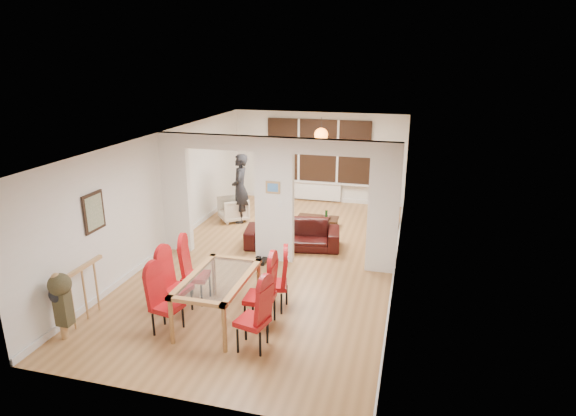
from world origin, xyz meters
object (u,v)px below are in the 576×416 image
at_px(armchair, 233,209).
at_px(coffee_table, 317,222).
at_px(dining_chair_lb, 176,285).
at_px(sofa, 292,234).
at_px(dining_chair_lc, 196,272).
at_px(dining_table, 219,299).
at_px(dining_chair_ra, 252,316).
at_px(television, 381,216).
at_px(bottle, 326,215).
at_px(dining_chair_rc, 274,280).
at_px(person, 240,188).
at_px(dining_chair_la, 167,302).
at_px(dining_chair_rb, 260,293).
at_px(bowl, 326,217).

bearing_deg(armchair, coffee_table, 54.40).
bearing_deg(dining_chair_lb, sofa, 79.60).
height_order(dining_chair_lc, armchair, dining_chair_lc).
xyz_separation_m(dining_table, dining_chair_ra, (0.78, -0.59, 0.14)).
distance_m(dining_table, armchair, 5.00).
distance_m(dining_chair_lb, television, 5.94).
distance_m(dining_chair_lb, bottle, 4.99).
relative_size(dining_chair_lb, dining_chair_rc, 1.03).
bearing_deg(person, dining_chair_lc, -3.26).
bearing_deg(bottle, person, -179.04).
relative_size(dining_chair_la, dining_chair_rb, 0.91).
relative_size(sofa, bowl, 8.88).
bearing_deg(dining_chair_ra, dining_chair_rc, 104.56).
xyz_separation_m(dining_chair_lc, bottle, (1.51, 4.22, -0.17)).
bearing_deg(dining_chair_lb, person, 105.38).
xyz_separation_m(dining_chair_ra, armchair, (-2.37, 5.32, -0.21)).
bearing_deg(sofa, dining_table, -105.46).
height_order(dining_chair_la, dining_chair_rb, dining_chair_rb).
height_order(dining_chair_rc, television, dining_chair_rc).
distance_m(dining_chair_ra, bowl, 5.42).
bearing_deg(television, coffee_table, 126.10).
distance_m(dining_chair_la, person, 5.28).
xyz_separation_m(dining_chair_rc, person, (-2.12, 4.08, 0.37)).
xyz_separation_m(dining_chair_rc, bowl, (0.09, 4.20, -0.25)).
bearing_deg(bottle, dining_table, -100.41).
xyz_separation_m(dining_chair_lc, armchair, (-0.95, 4.21, -0.23)).
bearing_deg(bowl, dining_table, -99.92).
xyz_separation_m(dining_chair_ra, sofa, (-0.42, 3.96, -0.22)).
bearing_deg(television, sofa, 159.00).
distance_m(dining_chair_lc, dining_chair_rb, 1.41).
bearing_deg(armchair, dining_chair_lc, -26.10).
relative_size(dining_chair_ra, coffee_table, 1.03).
height_order(dining_table, dining_chair_lc, dining_chair_lc).
distance_m(dining_chair_rb, dining_chair_rc, 0.58).
xyz_separation_m(dining_chair_lb, television, (2.93, 5.16, -0.22)).
xyz_separation_m(dining_chair_la, bottle, (1.50, 5.25, -0.15)).
xyz_separation_m(dining_chair_ra, dining_chair_rc, (-0.02, 1.21, -0.01)).
xyz_separation_m(dining_chair_lb, coffee_table, (1.38, 4.83, -0.41)).
relative_size(dining_chair_rc, television, 0.97).
distance_m(dining_table, dining_chair_rc, 0.99).
bearing_deg(dining_chair_la, bottle, 85.24).
bearing_deg(coffee_table, dining_chair_ra, -88.38).
relative_size(dining_chair_rb, sofa, 0.54).
relative_size(sofa, bottle, 8.09).
bearing_deg(dining_table, armchair, 108.54).
bearing_deg(dining_table, dining_chair_la, -141.21).
bearing_deg(bottle, dining_chair_rc, -91.61).
distance_m(dining_chair_la, bowl, 5.54).
relative_size(person, bowl, 7.54).
distance_m(dining_chair_lc, armchair, 4.32).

